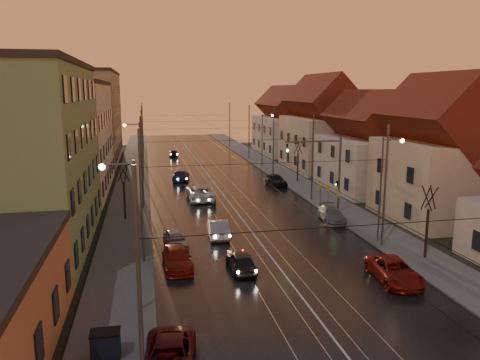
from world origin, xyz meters
TOP-DOWN VIEW (x-y plane):
  - ground at (0.00, 0.00)m, footprint 160.00×160.00m
  - road at (0.00, 40.00)m, footprint 16.00×120.00m
  - sidewalk_left at (-10.00, 40.00)m, footprint 4.00×120.00m
  - sidewalk_right at (10.00, 40.00)m, footprint 4.00×120.00m
  - tram_rail_0 at (-2.20, 40.00)m, footprint 0.06×120.00m
  - tram_rail_1 at (-0.77, 40.00)m, footprint 0.06×120.00m
  - tram_rail_2 at (0.77, 40.00)m, footprint 0.06×120.00m
  - tram_rail_3 at (2.20, 40.00)m, footprint 0.06×120.00m
  - apartment_left_1 at (-17.50, 14.00)m, footprint 10.00×18.00m
  - apartment_left_2 at (-17.50, 34.00)m, footprint 10.00×20.00m
  - apartment_left_3 at (-17.50, 58.00)m, footprint 10.00×24.00m
  - house_right_1 at (17.00, 15.00)m, footprint 8.67×10.20m
  - house_right_2 at (17.00, 28.00)m, footprint 9.18×12.24m
  - house_right_3 at (17.00, 43.00)m, footprint 9.18×14.28m
  - house_right_4 at (17.00, 61.00)m, footprint 9.18×16.32m
  - catenary_pole_l_0 at (-8.60, -6.00)m, footprint 0.16×0.16m
  - catenary_pole_l_1 at (-8.60, 9.00)m, footprint 0.16×0.16m
  - catenary_pole_r_1 at (8.60, 9.00)m, footprint 0.16×0.16m
  - catenary_pole_l_2 at (-8.60, 24.00)m, footprint 0.16×0.16m
  - catenary_pole_r_2 at (8.60, 24.00)m, footprint 0.16×0.16m
  - catenary_pole_l_3 at (-8.60, 39.00)m, footprint 0.16×0.16m
  - catenary_pole_r_3 at (8.60, 39.00)m, footprint 0.16×0.16m
  - catenary_pole_l_4 at (-8.60, 54.00)m, footprint 0.16×0.16m
  - catenary_pole_r_4 at (8.60, 54.00)m, footprint 0.16×0.16m
  - catenary_pole_l_5 at (-8.60, 72.00)m, footprint 0.16×0.16m
  - catenary_pole_r_5 at (8.60, 72.00)m, footprint 0.16×0.16m
  - street_lamp_0 at (-9.10, 2.00)m, footprint 1.75×0.32m
  - street_lamp_1 at (9.10, 10.00)m, footprint 1.75×0.32m
  - street_lamp_2 at (-9.10, 30.00)m, footprint 1.75×0.32m
  - street_lamp_3 at (9.10, 46.00)m, footprint 1.75×0.32m
  - traffic_light_mast at (7.99, 18.00)m, footprint 5.30×0.32m
  - bare_tree_0 at (-10.20, 20.00)m, footprint 1.09×1.09m
  - bare_tree_1 at (10.20, 6.00)m, footprint 1.09×1.09m
  - bare_tree_2 at (10.40, 34.00)m, footprint 1.09×1.09m
  - driving_car_0 at (-2.53, 6.40)m, footprint 1.56×3.75m
  - driving_car_1 at (-2.84, 13.70)m, footprint 1.75×4.34m
  - driving_car_2 at (-2.77, 26.46)m, footprint 2.67×5.71m
  - driving_car_3 at (-3.94, 37.61)m, footprint 2.59×5.03m
  - driving_car_4 at (-3.51, 59.98)m, footprint 1.56×3.64m
  - parked_left_1 at (-7.60, -3.70)m, footprint 2.68×4.82m
  - parked_left_2 at (-6.48, 7.79)m, footprint 1.93×4.49m
  - parked_left_3 at (-6.31, 11.86)m, footprint 1.90×3.75m
  - parked_right_0 at (6.21, 3.01)m, footprint 2.58×4.92m
  - parked_right_1 at (7.60, 16.17)m, footprint 2.31×4.55m
  - parked_right_2 at (7.07, 32.25)m, footprint 2.18×4.31m
  - dumpster at (-10.19, -2.26)m, footprint 1.20×0.81m

SIDE VIEW (x-z plane):
  - ground at x=0.00m, z-range 0.00..0.00m
  - road at x=0.00m, z-range 0.00..0.04m
  - tram_rail_0 at x=-2.20m, z-range 0.04..0.07m
  - tram_rail_1 at x=-0.77m, z-range 0.04..0.07m
  - tram_rail_2 at x=0.77m, z-range 0.04..0.07m
  - tram_rail_3 at x=2.20m, z-range 0.04..0.07m
  - sidewalk_left at x=-10.00m, z-range 0.00..0.15m
  - sidewalk_right at x=10.00m, z-range 0.00..0.15m
  - driving_car_4 at x=-3.51m, z-range 0.00..1.22m
  - parked_left_3 at x=-6.31m, z-range 0.00..1.23m
  - parked_right_1 at x=7.60m, z-range 0.00..1.27m
  - driving_car_0 at x=-2.53m, z-range 0.00..1.27m
  - parked_left_1 at x=-7.60m, z-range 0.00..1.28m
  - parked_left_2 at x=-6.48m, z-range 0.00..1.29m
  - parked_right_0 at x=6.21m, z-range 0.00..1.32m
  - driving_car_3 at x=-3.94m, z-range 0.00..1.39m
  - dumpster at x=-10.19m, z-range 0.15..1.25m
  - driving_car_1 at x=-2.84m, z-range 0.00..1.40m
  - parked_right_2 at x=7.07m, z-range 0.00..1.41m
  - driving_car_2 at x=-2.77m, z-range 0.00..1.58m
  - bare_tree_0 at x=-10.20m, z-range -0.07..5.04m
  - bare_tree_1 at x=10.20m, z-range -0.07..5.04m
  - bare_tree_2 at x=10.40m, z-range -0.07..5.04m
  - catenary_pole_l_0 at x=-8.60m, z-range 0.00..9.00m
  - catenary_pole_l_1 at x=-8.60m, z-range 0.00..9.00m
  - catenary_pole_r_1 at x=8.60m, z-range 0.00..9.00m
  - catenary_pole_l_2 at x=-8.60m, z-range 0.00..9.00m
  - catenary_pole_r_2 at x=8.60m, z-range 0.00..9.00m
  - catenary_pole_l_3 at x=-8.60m, z-range 0.00..9.00m
  - catenary_pole_r_3 at x=8.60m, z-range 0.00..9.00m
  - catenary_pole_l_4 at x=-8.60m, z-range 0.00..9.00m
  - catenary_pole_r_4 at x=8.60m, z-range 0.00..9.00m
  - catenary_pole_l_5 at x=-8.60m, z-range 0.00..9.00m
  - catenary_pole_r_5 at x=8.60m, z-range 0.00..9.00m
  - traffic_light_mast at x=7.99m, z-range 1.00..8.20m
  - house_right_2 at x=17.00m, z-range 0.04..9.24m
  - street_lamp_0 at x=-9.10m, z-range 0.89..8.89m
  - street_lamp_1 at x=9.10m, z-range 0.89..8.89m
  - street_lamp_2 at x=-9.10m, z-range 0.89..8.89m
  - street_lamp_3 at x=9.10m, z-range 0.89..8.89m
  - house_right_4 at x=17.00m, z-range 0.05..10.05m
  - house_right_1 at x=17.00m, z-range 0.05..10.85m
  - house_right_3 at x=17.00m, z-range 0.05..11.55m
  - apartment_left_2 at x=-17.50m, z-range 0.00..12.00m
  - apartment_left_1 at x=-17.50m, z-range 0.00..13.00m
  - apartment_left_3 at x=-17.50m, z-range 0.00..14.00m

